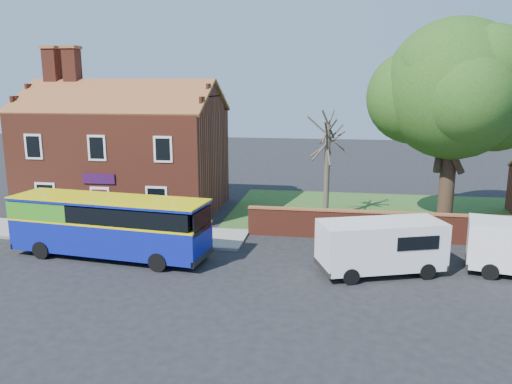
# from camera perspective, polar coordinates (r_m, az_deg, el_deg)

# --- Properties ---
(ground) EXTENTS (120.00, 120.00, 0.00)m
(ground) POSITION_cam_1_polar(r_m,az_deg,el_deg) (22.05, -9.32, -9.70)
(ground) COLOR black
(ground) RESTS_ON ground
(pavement) EXTENTS (18.00, 3.50, 0.12)m
(pavement) POSITION_cam_1_polar(r_m,az_deg,el_deg) (29.74, -18.68, -4.33)
(pavement) COLOR gray
(pavement) RESTS_ON ground
(kerb) EXTENTS (18.00, 0.15, 0.14)m
(kerb) POSITION_cam_1_polar(r_m,az_deg,el_deg) (28.27, -20.32, -5.26)
(kerb) COLOR slate
(kerb) RESTS_ON ground
(grass_strip) EXTENTS (26.00, 12.00, 0.04)m
(grass_strip) POSITION_cam_1_polar(r_m,az_deg,el_deg) (33.95, 19.67, -2.48)
(grass_strip) COLOR #426B28
(grass_strip) RESTS_ON ground
(shop_building) EXTENTS (12.30, 8.13, 10.50)m
(shop_building) POSITION_cam_1_polar(r_m,az_deg,el_deg) (34.12, -14.61, 3.72)
(shop_building) COLOR maroon
(shop_building) RESTS_ON ground
(boundary_wall) EXTENTS (22.00, 0.38, 1.60)m
(boundary_wall) POSITION_cam_1_polar(r_m,az_deg,el_deg) (28.07, 21.90, -3.93)
(boundary_wall) COLOR maroon
(boundary_wall) RESTS_ON ground
(bus) EXTENTS (9.83, 3.53, 2.93)m
(bus) POSITION_cam_1_polar(r_m,az_deg,el_deg) (25.00, -17.01, -3.44)
(bus) COLOR #0E1A9A
(bus) RESTS_ON ground
(van_near) EXTENTS (5.77, 3.79, 2.35)m
(van_near) POSITION_cam_1_polar(r_m,az_deg,el_deg) (22.55, 14.11, -5.85)
(van_near) COLOR white
(van_near) RESTS_ON ground
(large_tree) EXTENTS (9.62, 7.61, 11.74)m
(large_tree) POSITION_cam_1_polar(r_m,az_deg,el_deg) (29.88, 21.80, 10.37)
(large_tree) COLOR black
(large_tree) RESTS_ON ground
(bare_tree) EXTENTS (2.40, 2.86, 6.40)m
(bare_tree) POSITION_cam_1_polar(r_m,az_deg,el_deg) (30.57, 8.11, 2.82)
(bare_tree) COLOR #4C4238
(bare_tree) RESTS_ON ground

